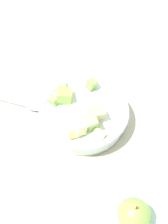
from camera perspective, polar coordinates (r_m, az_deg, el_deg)
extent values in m
plane|color=silver|center=(0.85, -0.07, -0.78)|extent=(2.40, 2.40, 0.00)
cube|color=#BCB299|center=(0.85, -0.07, -0.66)|extent=(0.47, 0.34, 0.01)
cylinder|color=white|center=(0.82, 0.00, -0.59)|extent=(0.22, 0.22, 0.05)
torus|color=white|center=(0.80, 0.00, 0.41)|extent=(0.24, 0.24, 0.02)
cube|color=#9EC656|center=(0.81, -3.83, 3.19)|extent=(0.06, 0.06, 0.04)
cube|color=#93C160|center=(0.81, -5.69, 2.01)|extent=(0.03, 0.03, 0.03)
cube|color=#9EC656|center=(0.83, -4.02, 4.57)|extent=(0.03, 0.04, 0.03)
cube|color=#E5D684|center=(0.76, 2.47, -0.13)|extent=(0.04, 0.04, 0.04)
cube|color=#A3CC6B|center=(0.75, 1.55, -1.96)|extent=(0.04, 0.04, 0.05)
cube|color=beige|center=(0.74, -0.87, -3.12)|extent=(0.04, 0.04, 0.04)
cube|color=beige|center=(0.75, 2.73, -4.54)|extent=(0.04, 0.04, 0.03)
cube|color=#93C160|center=(0.83, 1.41, 5.30)|extent=(0.03, 0.03, 0.04)
cube|color=#E5D684|center=(0.75, -2.19, -3.60)|extent=(0.04, 0.04, 0.04)
ellipsoid|color=#B7B7BC|center=(0.87, -9.33, 1.21)|extent=(0.07, 0.06, 0.01)
cube|color=#B7B7BC|center=(0.91, -14.59, 2.47)|extent=(0.14, 0.09, 0.01)
sphere|color=#8CB74C|center=(0.70, 9.39, -18.56)|extent=(0.07, 0.07, 0.07)
cylinder|color=brown|center=(0.66, 9.91, -17.39)|extent=(0.00, 0.00, 0.01)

